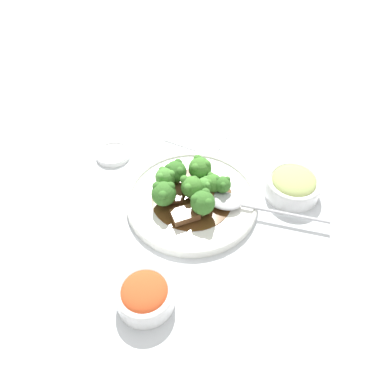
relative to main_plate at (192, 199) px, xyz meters
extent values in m
plane|color=silver|center=(0.00, 0.00, -0.01)|extent=(4.00, 4.00, 0.00)
cylinder|color=white|center=(0.00, 0.00, 0.00)|extent=(0.28, 0.28, 0.01)
torus|color=white|center=(0.00, 0.00, 0.00)|extent=(0.28, 0.28, 0.01)
cylinder|color=#4C2D14|center=(0.00, 0.00, 0.00)|extent=(0.17, 0.17, 0.00)
cube|color=brown|center=(-0.02, 0.05, 0.02)|extent=(0.06, 0.06, 0.02)
cube|color=brown|center=(0.04, 0.02, 0.01)|extent=(0.06, 0.06, 0.01)
cube|color=brown|center=(-0.04, 0.00, 0.02)|extent=(0.04, 0.06, 0.01)
cylinder|color=#8EB756|center=(0.00, 0.00, 0.02)|extent=(0.02, 0.02, 0.01)
sphere|color=#427F2D|center=(0.00, 0.00, 0.04)|extent=(0.05, 0.05, 0.05)
sphere|color=#427F2D|center=(0.02, 0.00, 0.05)|extent=(0.02, 0.02, 0.02)
sphere|color=#427F2D|center=(0.00, 0.02, 0.05)|extent=(0.02, 0.02, 0.02)
sphere|color=#427F2D|center=(0.00, -0.01, 0.05)|extent=(0.02, 0.02, 0.02)
cylinder|color=#7FA84C|center=(0.05, -0.02, 0.02)|extent=(0.02, 0.02, 0.01)
sphere|color=#387028|center=(0.05, -0.02, 0.04)|extent=(0.05, 0.05, 0.05)
sphere|color=#387028|center=(0.06, -0.01, 0.05)|extent=(0.02, 0.02, 0.02)
sphere|color=#387028|center=(0.04, -0.01, 0.05)|extent=(0.02, 0.02, 0.02)
sphere|color=#387028|center=(0.06, -0.03, 0.05)|extent=(0.02, 0.02, 0.02)
cylinder|color=#8EB756|center=(-0.03, -0.04, 0.01)|extent=(0.01, 0.01, 0.01)
sphere|color=#427F2D|center=(-0.03, -0.04, 0.03)|extent=(0.04, 0.04, 0.04)
sphere|color=#427F2D|center=(-0.03, -0.03, 0.04)|extent=(0.02, 0.02, 0.02)
sphere|color=#427F2D|center=(-0.04, -0.04, 0.04)|extent=(0.02, 0.02, 0.02)
sphere|color=#427F2D|center=(-0.02, -0.05, 0.04)|extent=(0.02, 0.02, 0.02)
cylinder|color=#7FA84C|center=(0.04, 0.04, 0.01)|extent=(0.02, 0.02, 0.01)
sphere|color=#387028|center=(0.04, 0.04, 0.04)|extent=(0.05, 0.05, 0.05)
sphere|color=#387028|center=(0.03, 0.06, 0.05)|extent=(0.02, 0.02, 0.02)
sphere|color=#387028|center=(0.03, 0.03, 0.05)|extent=(0.02, 0.02, 0.02)
sphere|color=#387028|center=(0.06, 0.04, 0.05)|extent=(0.02, 0.02, 0.02)
cylinder|color=#8EB756|center=(-0.04, 0.03, 0.02)|extent=(0.02, 0.02, 0.01)
sphere|color=#387028|center=(-0.04, 0.03, 0.04)|extent=(0.05, 0.05, 0.05)
sphere|color=#387028|center=(-0.06, 0.03, 0.06)|extent=(0.02, 0.02, 0.02)
sphere|color=#387028|center=(-0.04, 0.01, 0.06)|extent=(0.02, 0.02, 0.02)
sphere|color=#387028|center=(-0.03, 0.04, 0.06)|extent=(0.02, 0.02, 0.02)
cylinder|color=#8EB756|center=(0.01, -0.05, 0.02)|extent=(0.02, 0.02, 0.01)
sphere|color=#427F2D|center=(0.01, -0.05, 0.04)|extent=(0.05, 0.05, 0.05)
sphere|color=#427F2D|center=(0.00, -0.06, 0.05)|extent=(0.02, 0.02, 0.02)
sphere|color=#427F2D|center=(0.02, -0.06, 0.05)|extent=(0.02, 0.02, 0.02)
sphere|color=#427F2D|center=(0.02, -0.04, 0.05)|extent=(0.02, 0.02, 0.02)
cylinder|color=#8EB756|center=(-0.05, -0.04, 0.02)|extent=(0.01, 0.01, 0.01)
sphere|color=#387028|center=(-0.05, -0.04, 0.04)|extent=(0.04, 0.04, 0.04)
sphere|color=#387028|center=(-0.05, -0.05, 0.05)|extent=(0.01, 0.01, 0.01)
sphere|color=#387028|center=(-0.04, -0.04, 0.05)|extent=(0.01, 0.01, 0.01)
sphere|color=#387028|center=(-0.05, -0.03, 0.05)|extent=(0.01, 0.01, 0.01)
cylinder|color=#7FA84C|center=(-0.02, -0.02, 0.02)|extent=(0.01, 0.01, 0.02)
sphere|color=#4C8E38|center=(-0.02, -0.02, 0.04)|extent=(0.03, 0.03, 0.03)
sphere|color=#4C8E38|center=(-0.02, -0.03, 0.05)|extent=(0.01, 0.01, 0.01)
sphere|color=#4C8E38|center=(-0.01, -0.01, 0.05)|extent=(0.01, 0.01, 0.01)
sphere|color=#4C8E38|center=(-0.03, -0.02, 0.05)|extent=(0.01, 0.01, 0.01)
cylinder|color=#8EB756|center=(0.06, 0.01, 0.02)|extent=(0.01, 0.01, 0.02)
sphere|color=#4C8E38|center=(0.06, 0.01, 0.04)|extent=(0.04, 0.04, 0.04)
sphere|color=#4C8E38|center=(0.07, 0.00, 0.05)|extent=(0.02, 0.02, 0.02)
sphere|color=#4C8E38|center=(0.06, 0.02, 0.05)|extent=(0.02, 0.02, 0.02)
sphere|color=#4C8E38|center=(0.05, 0.00, 0.05)|extent=(0.02, 0.02, 0.02)
ellipsoid|color=#B7B7BC|center=(-0.07, -0.02, 0.02)|extent=(0.08, 0.07, 0.01)
cylinder|color=#B7B7BC|center=(-0.19, -0.06, 0.01)|extent=(0.17, 0.06, 0.01)
cylinder|color=white|center=(-0.05, 0.24, -0.01)|extent=(0.06, 0.06, 0.01)
cylinder|color=white|center=(-0.05, 0.24, 0.01)|extent=(0.10, 0.10, 0.04)
torus|color=white|center=(-0.05, 0.24, 0.03)|extent=(0.10, 0.10, 0.01)
ellipsoid|color=#D14C23|center=(-0.05, 0.24, 0.03)|extent=(0.08, 0.08, 0.03)
cylinder|color=white|center=(-0.17, -0.14, -0.01)|extent=(0.07, 0.07, 0.01)
cylinder|color=white|center=(-0.17, -0.14, 0.01)|extent=(0.12, 0.12, 0.04)
torus|color=white|center=(-0.17, -0.14, 0.03)|extent=(0.12, 0.12, 0.01)
ellipsoid|color=#A3B266|center=(-0.17, -0.14, 0.03)|extent=(0.09, 0.09, 0.03)
cylinder|color=white|center=(0.24, -0.03, -0.01)|extent=(0.08, 0.08, 0.01)
torus|color=white|center=(0.24, -0.03, 0.00)|extent=(0.08, 0.08, 0.01)
cube|color=white|center=(0.10, -0.20, -0.01)|extent=(0.15, 0.11, 0.01)
camera|label=1|loc=(-0.27, 0.45, 0.60)|focal=35.00mm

